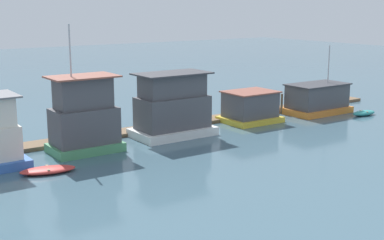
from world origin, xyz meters
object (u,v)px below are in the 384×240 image
at_px(houseboat_green, 84,119).
at_px(dinghy_teal, 364,113).
at_px(houseboat_yellow, 250,107).
at_px(houseboat_orange, 317,99).
at_px(houseboat_white, 173,108).
at_px(dinghy_red, 48,170).
at_px(mooring_post_far_left, 182,118).
at_px(mooring_post_centre, 282,104).

distance_m(houseboat_green, dinghy_teal, 28.56).
distance_m(houseboat_green, houseboat_yellow, 17.10).
distance_m(houseboat_yellow, houseboat_orange, 8.38).
distance_m(houseboat_white, houseboat_yellow, 9.01).
distance_m(houseboat_yellow, dinghy_red, 21.71).
relative_size(houseboat_green, mooring_post_far_left, 4.74).
relative_size(houseboat_white, mooring_post_far_left, 3.35).
bearing_deg(houseboat_green, houseboat_orange, 0.65).
distance_m(mooring_post_far_left, mooring_post_centre, 12.06).
bearing_deg(houseboat_green, houseboat_yellow, 3.18).
distance_m(houseboat_green, houseboat_orange, 25.42).
bearing_deg(houseboat_white, dinghy_red, -162.04).
relative_size(houseboat_green, dinghy_teal, 3.27).
bearing_deg(houseboat_green, mooring_post_far_left, 10.98).
height_order(houseboat_yellow, houseboat_orange, houseboat_orange).
bearing_deg(dinghy_teal, dinghy_red, -179.67).
bearing_deg(houseboat_green, dinghy_teal, -6.70).
xyz_separation_m(mooring_post_far_left, mooring_post_centre, (12.06, 0.00, 0.03)).
bearing_deg(mooring_post_far_left, dinghy_red, -159.00).
xyz_separation_m(houseboat_green, houseboat_white, (8.09, 0.47, -0.16)).
bearing_deg(houseboat_yellow, mooring_post_centre, 11.17).
bearing_deg(mooring_post_centre, dinghy_red, -168.28).
bearing_deg(mooring_post_far_left, houseboat_white, -142.60).
bearing_deg(houseboat_white, houseboat_yellow, 3.04).
bearing_deg(dinghy_teal, mooring_post_centre, 139.66).
bearing_deg(mooring_post_centre, mooring_post_far_left, 180.00).
bearing_deg(dinghy_red, houseboat_yellow, 11.85).
relative_size(houseboat_green, dinghy_red, 2.48).
relative_size(houseboat_yellow, houseboat_orange, 0.75).
relative_size(houseboat_yellow, mooring_post_far_left, 2.57).
distance_m(dinghy_red, mooring_post_centre, 26.83).
bearing_deg(dinghy_teal, houseboat_green, 173.30).
xyz_separation_m(houseboat_yellow, dinghy_red, (-21.21, -4.45, -1.17)).
bearing_deg(houseboat_green, houseboat_white, 3.34).
bearing_deg(houseboat_white, mooring_post_far_left, 37.40).
relative_size(houseboat_yellow, dinghy_teal, 1.77).
xyz_separation_m(dinghy_red, mooring_post_far_left, (14.19, 5.45, 0.79)).
height_order(houseboat_green, houseboat_yellow, houseboat_green).
bearing_deg(houseboat_yellow, houseboat_white, -176.96).
xyz_separation_m(houseboat_white, mooring_post_far_left, (1.92, 1.47, -1.37)).
height_order(dinghy_teal, mooring_post_centre, mooring_post_centre).
xyz_separation_m(houseboat_orange, mooring_post_far_left, (-15.38, 1.65, -0.43)).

